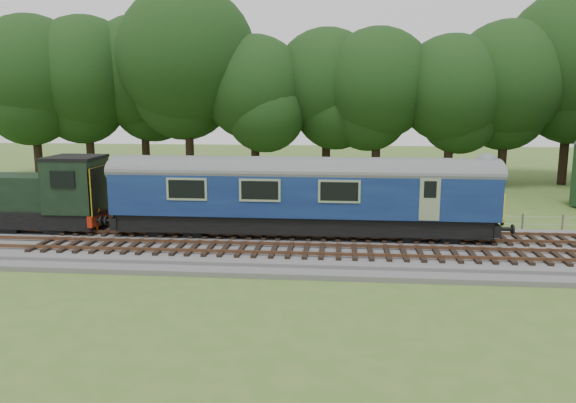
# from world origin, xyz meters

# --- Properties ---
(ground) EXTENTS (120.00, 120.00, 0.00)m
(ground) POSITION_xyz_m (0.00, 0.00, 0.00)
(ground) COLOR #446B27
(ground) RESTS_ON ground
(ballast) EXTENTS (70.00, 7.00, 0.35)m
(ballast) POSITION_xyz_m (0.00, 0.00, 0.17)
(ballast) COLOR #4C4C4F
(ballast) RESTS_ON ground
(track_north) EXTENTS (67.20, 2.40, 0.21)m
(track_north) POSITION_xyz_m (0.00, 1.40, 0.42)
(track_north) COLOR black
(track_north) RESTS_ON ballast
(track_south) EXTENTS (67.20, 2.40, 0.21)m
(track_south) POSITION_xyz_m (0.00, -1.60, 0.42)
(track_south) COLOR black
(track_south) RESTS_ON ballast
(fence) EXTENTS (64.00, 0.12, 1.00)m
(fence) POSITION_xyz_m (0.00, 4.50, 0.00)
(fence) COLOR #6B6054
(fence) RESTS_ON ground
(tree_line) EXTENTS (70.00, 8.00, 18.00)m
(tree_line) POSITION_xyz_m (0.00, 22.00, 0.00)
(tree_line) COLOR black
(tree_line) RESTS_ON ground
(dmu_railcar) EXTENTS (18.05, 2.86, 3.88)m
(dmu_railcar) POSITION_xyz_m (-5.29, 1.40, 2.61)
(dmu_railcar) COLOR black
(dmu_railcar) RESTS_ON ground
(shunter_loco) EXTENTS (8.92, 2.60, 3.38)m
(shunter_loco) POSITION_xyz_m (-19.21, 1.40, 1.97)
(shunter_loco) COLOR black
(shunter_loco) RESTS_ON ground
(worker) EXTENTS (0.79, 0.75, 1.82)m
(worker) POSITION_xyz_m (-15.37, 0.71, 1.26)
(worker) COLOR #FF620D
(worker) RESTS_ON ballast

